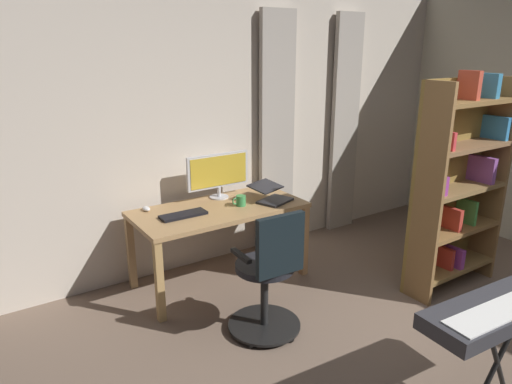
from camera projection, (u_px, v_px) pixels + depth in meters
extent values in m
cube|color=beige|center=(242.00, 121.00, 4.68)|extent=(5.34, 0.10, 2.76)
cube|color=#B6ADA1|center=(345.00, 126.00, 5.32)|extent=(0.37, 0.06, 2.44)
cube|color=#B6ADA1|center=(277.00, 134.00, 4.82)|extent=(0.40, 0.06, 2.44)
cube|color=tan|center=(219.00, 209.00, 4.17)|extent=(1.53, 0.73, 0.04)
cube|color=tan|center=(304.00, 241.00, 4.40)|extent=(0.06, 0.06, 0.68)
cube|color=tan|center=(159.00, 282.00, 3.64)|extent=(0.06, 0.06, 0.68)
cube|color=tan|center=(265.00, 220.00, 4.92)|extent=(0.06, 0.06, 0.68)
cube|color=tan|center=(131.00, 253.00, 4.15)|extent=(0.06, 0.06, 0.68)
cylinder|color=black|center=(264.00, 324.00, 3.61)|extent=(0.56, 0.56, 0.02)
sphere|color=black|center=(291.00, 316.00, 3.74)|extent=(0.05, 0.05, 0.05)
sphere|color=black|center=(257.00, 309.00, 3.86)|extent=(0.05, 0.05, 0.05)
sphere|color=black|center=(231.00, 325.00, 3.64)|extent=(0.05, 0.05, 0.05)
sphere|color=black|center=(251.00, 345.00, 3.39)|extent=(0.05, 0.05, 0.05)
sphere|color=black|center=(291.00, 339.00, 3.46)|extent=(0.05, 0.05, 0.05)
cylinder|color=black|center=(264.00, 297.00, 3.54)|extent=(0.06, 0.06, 0.47)
cylinder|color=black|center=(265.00, 266.00, 3.46)|extent=(0.46, 0.46, 0.05)
cube|color=black|center=(280.00, 245.00, 3.23)|extent=(0.38, 0.06, 0.44)
cube|color=black|center=(241.00, 256.00, 3.32)|extent=(0.05, 0.24, 0.03)
cube|color=black|center=(287.00, 244.00, 3.52)|extent=(0.05, 0.24, 0.03)
cylinder|color=silver|center=(219.00, 197.00, 4.43)|extent=(0.18, 0.18, 0.01)
cylinder|color=silver|center=(219.00, 192.00, 4.41)|extent=(0.04, 0.04, 0.09)
cube|color=silver|center=(218.00, 171.00, 4.35)|extent=(0.63, 0.03, 0.32)
cube|color=gold|center=(219.00, 171.00, 4.34)|extent=(0.58, 0.01, 0.28)
cube|color=black|center=(183.00, 215.00, 3.94)|extent=(0.40, 0.15, 0.02)
cube|color=#232328|center=(275.00, 201.00, 4.31)|extent=(0.36, 0.31, 0.02)
cube|color=#232328|center=(265.00, 186.00, 4.33)|extent=(0.35, 0.31, 0.05)
ellipsoid|color=white|center=(146.00, 209.00, 4.07)|extent=(0.06, 0.10, 0.04)
cylinder|color=#3D9951|center=(241.00, 201.00, 4.19)|extent=(0.09, 0.09, 0.09)
torus|color=#3D9951|center=(236.00, 201.00, 4.16)|extent=(0.07, 0.01, 0.07)
cube|color=olive|center=(491.00, 180.00, 4.27)|extent=(0.04, 0.30, 1.85)
cube|color=olive|center=(426.00, 197.00, 3.79)|extent=(0.04, 0.30, 1.85)
cube|color=olive|center=(447.00, 185.00, 4.13)|extent=(0.95, 0.04, 1.85)
cube|color=olive|center=(450.00, 266.00, 4.25)|extent=(0.88, 0.30, 0.04)
cube|color=olive|center=(455.00, 228.00, 4.14)|extent=(0.88, 0.30, 0.04)
cube|color=olive|center=(460.00, 188.00, 4.03)|extent=(0.88, 0.30, 0.04)
cube|color=olive|center=(466.00, 146.00, 3.92)|extent=(0.88, 0.30, 0.04)
cube|color=olive|center=(472.00, 101.00, 3.81)|extent=(0.88, 0.30, 0.04)
cube|color=purple|center=(450.00, 255.00, 4.21)|extent=(0.05, 0.26, 0.18)
cube|color=green|center=(466.00, 211.00, 4.17)|extent=(0.03, 0.19, 0.22)
cube|color=#9B3995|center=(435.00, 184.00, 3.80)|extent=(0.06, 0.21, 0.16)
cube|color=#DA3B40|center=(442.00, 140.00, 3.71)|extent=(0.03, 0.24, 0.15)
cube|color=teal|center=(487.00, 86.00, 3.87)|extent=(0.06, 0.21, 0.20)
cube|color=red|center=(444.00, 257.00, 4.16)|extent=(0.04, 0.19, 0.19)
cube|color=#BF392D|center=(450.00, 218.00, 4.05)|extent=(0.05, 0.22, 0.19)
cube|color=#8B4C9B|center=(481.00, 169.00, 4.13)|extent=(0.05, 0.26, 0.23)
cube|color=#3382C1|center=(495.00, 128.00, 4.09)|extent=(0.04, 0.24, 0.20)
cube|color=#C04733|center=(469.00, 85.00, 3.73)|extent=(0.05, 0.19, 0.23)
cylinder|color=black|center=(497.00, 362.00, 2.74)|extent=(0.37, 0.05, 0.67)
cylinder|color=black|center=(497.00, 362.00, 2.74)|extent=(0.37, 0.05, 0.67)
cube|color=#333338|center=(507.00, 306.00, 2.62)|extent=(1.16, 0.39, 0.09)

